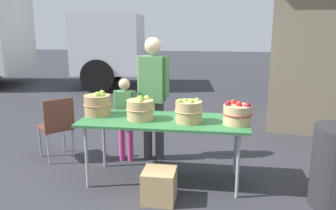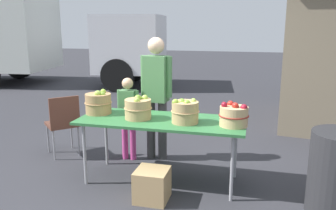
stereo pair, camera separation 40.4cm
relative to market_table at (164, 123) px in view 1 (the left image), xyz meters
The scene contains 10 objects.
ground_plane 0.71m from the market_table, ahead, with size 40.00×40.00×0.00m, color #2D2D33.
market_table is the anchor object (origin of this frame).
apple_basket_green_0 0.83m from the market_table, behind, with size 0.33×0.33×0.29m.
apple_basket_green_1 0.32m from the market_table, behind, with size 0.32×0.32×0.28m.
apple_basket_green_2 0.34m from the market_table, 13.73° to the right, with size 0.31×0.31×0.27m.
apple_basket_red_0 0.83m from the market_table, ahead, with size 0.32×0.32×0.26m.
vendor_adult 0.77m from the market_table, 110.55° to the left, with size 0.43×0.24×1.65m.
child_customer 0.82m from the market_table, 138.15° to the left, with size 0.30×0.15×1.12m.
folding_chair 1.61m from the market_table, 163.62° to the left, with size 0.57×0.57×0.86m.
produce_crate 0.72m from the market_table, 86.99° to the right, with size 0.34×0.34×0.34m, color tan.
Camera 1 is at (0.62, -3.80, 1.82)m, focal length 37.54 mm.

